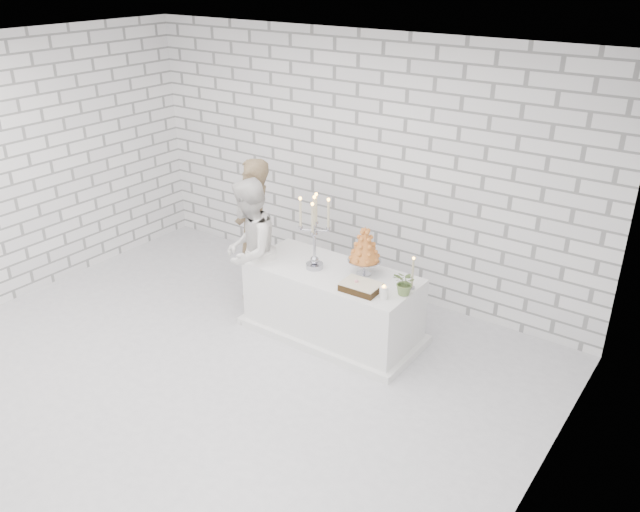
{
  "coord_description": "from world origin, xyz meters",
  "views": [
    {
      "loc": [
        3.85,
        -3.61,
        3.71
      ],
      "look_at": [
        0.57,
        1.0,
        1.05
      ],
      "focal_mm": 36.12,
      "sensor_mm": 36.0,
      "label": 1
    }
  ],
  "objects_px": {
    "bride": "(249,252)",
    "croquembouche": "(365,251)",
    "groom": "(254,230)",
    "candelabra": "(314,233)",
    "cake_table": "(333,303)"
  },
  "relations": [
    {
      "from": "candelabra",
      "to": "croquembouche",
      "type": "distance_m",
      "value": 0.54
    },
    {
      "from": "bride",
      "to": "candelabra",
      "type": "bearing_deg",
      "value": 83.9
    },
    {
      "from": "bride",
      "to": "candelabra",
      "type": "height_order",
      "value": "bride"
    },
    {
      "from": "bride",
      "to": "croquembouche",
      "type": "xyz_separation_m",
      "value": [
        1.23,
        0.36,
        0.21
      ]
    },
    {
      "from": "bride",
      "to": "croquembouche",
      "type": "height_order",
      "value": "bride"
    },
    {
      "from": "cake_table",
      "to": "croquembouche",
      "type": "bearing_deg",
      "value": 22.15
    },
    {
      "from": "cake_table",
      "to": "bride",
      "type": "bearing_deg",
      "value": -165.48
    },
    {
      "from": "cake_table",
      "to": "groom",
      "type": "xyz_separation_m",
      "value": [
        -1.23,
        0.19,
        0.47
      ]
    },
    {
      "from": "cake_table",
      "to": "groom",
      "type": "bearing_deg",
      "value": 171.29
    },
    {
      "from": "bride",
      "to": "cake_table",
      "type": "bearing_deg",
      "value": 83.87
    },
    {
      "from": "candelabra",
      "to": "croquembouche",
      "type": "height_order",
      "value": "candelabra"
    },
    {
      "from": "groom",
      "to": "candelabra",
      "type": "relative_size",
      "value": 2.11
    },
    {
      "from": "groom",
      "to": "bride",
      "type": "bearing_deg",
      "value": 18.18
    },
    {
      "from": "croquembouche",
      "to": "cake_table",
      "type": "bearing_deg",
      "value": -157.85
    },
    {
      "from": "cake_table",
      "to": "groom",
      "type": "relative_size",
      "value": 1.07
    }
  ]
}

